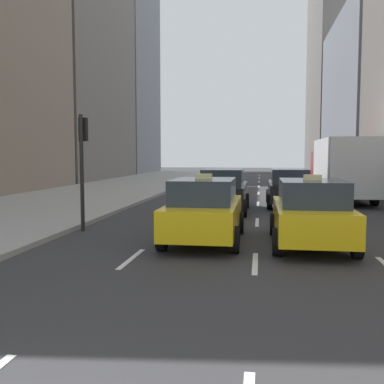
{
  "coord_description": "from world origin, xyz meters",
  "views": [
    {
      "loc": [
        2.68,
        -1.76,
        2.38
      ],
      "look_at": [
        0.7,
        11.31,
        1.27
      ],
      "focal_mm": 42.0,
      "sensor_mm": 36.0,
      "label": 1
    }
  ],
  "objects_px": {
    "taxi_second": "(204,210)",
    "traffic_light_pole": "(83,153)",
    "sedan_silver_behind": "(289,187)",
    "box_truck": "(341,168)",
    "sedan_black_near": "(224,190)",
    "taxi_lead": "(311,212)"
  },
  "relations": [
    {
      "from": "taxi_second",
      "to": "traffic_light_pole",
      "type": "xyz_separation_m",
      "value": [
        -3.95,
        1.22,
        1.53
      ]
    },
    {
      "from": "sedan_black_near",
      "to": "box_truck",
      "type": "bearing_deg",
      "value": 44.3
    },
    {
      "from": "sedan_black_near",
      "to": "traffic_light_pole",
      "type": "xyz_separation_m",
      "value": [
        -3.95,
        -5.23,
        1.5
      ]
    },
    {
      "from": "taxi_lead",
      "to": "traffic_light_pole",
      "type": "xyz_separation_m",
      "value": [
        -6.75,
        1.36,
        1.53
      ]
    },
    {
      "from": "taxi_lead",
      "to": "traffic_light_pole",
      "type": "bearing_deg",
      "value": 168.6
    },
    {
      "from": "taxi_second",
      "to": "box_truck",
      "type": "height_order",
      "value": "box_truck"
    },
    {
      "from": "taxi_lead",
      "to": "box_truck",
      "type": "xyz_separation_m",
      "value": [
        2.8,
        12.05,
        0.83
      ]
    },
    {
      "from": "sedan_black_near",
      "to": "traffic_light_pole",
      "type": "distance_m",
      "value": 6.72
    },
    {
      "from": "sedan_black_near",
      "to": "taxi_lead",
      "type": "bearing_deg",
      "value": -66.98
    },
    {
      "from": "taxi_lead",
      "to": "traffic_light_pole",
      "type": "relative_size",
      "value": 1.22
    },
    {
      "from": "sedan_silver_behind",
      "to": "taxi_second",
      "type": "bearing_deg",
      "value": -107.26
    },
    {
      "from": "sedan_silver_behind",
      "to": "taxi_lead",
      "type": "bearing_deg",
      "value": -90.0
    },
    {
      "from": "taxi_second",
      "to": "traffic_light_pole",
      "type": "relative_size",
      "value": 1.22
    },
    {
      "from": "taxi_lead",
      "to": "box_truck",
      "type": "height_order",
      "value": "box_truck"
    },
    {
      "from": "taxi_lead",
      "to": "sedan_black_near",
      "type": "xyz_separation_m",
      "value": [
        -2.8,
        6.59,
        0.03
      ]
    },
    {
      "from": "sedan_silver_behind",
      "to": "box_truck",
      "type": "bearing_deg",
      "value": 46.03
    },
    {
      "from": "taxi_second",
      "to": "traffic_light_pole",
      "type": "height_order",
      "value": "traffic_light_pole"
    },
    {
      "from": "box_truck",
      "to": "traffic_light_pole",
      "type": "xyz_separation_m",
      "value": [
        -9.55,
        -10.69,
        0.7
      ]
    },
    {
      "from": "box_truck",
      "to": "traffic_light_pole",
      "type": "distance_m",
      "value": 14.35
    },
    {
      "from": "sedan_black_near",
      "to": "sedan_silver_behind",
      "type": "bearing_deg",
      "value": 42.47
    },
    {
      "from": "taxi_lead",
      "to": "sedan_silver_behind",
      "type": "distance_m",
      "value": 9.15
    },
    {
      "from": "sedan_silver_behind",
      "to": "box_truck",
      "type": "xyz_separation_m",
      "value": [
        2.8,
        2.9,
        0.83
      ]
    }
  ]
}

